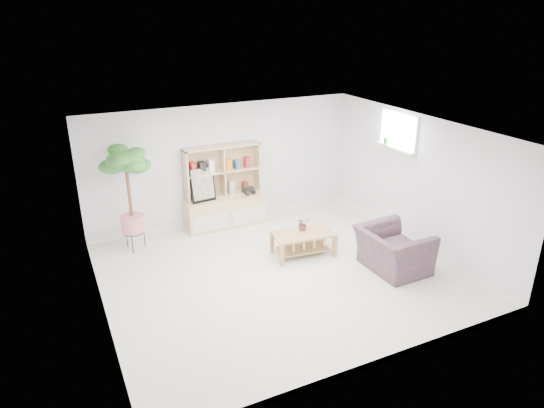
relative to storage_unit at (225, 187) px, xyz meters
name	(u,v)px	position (x,y,z in m)	size (l,w,h in m)	color
floor	(279,274)	(0.09, -2.24, -0.81)	(5.50, 5.00, 0.01)	beige
ceiling	(280,131)	(0.09, -2.24, 1.59)	(5.50, 5.00, 0.01)	white
walls	(280,207)	(0.09, -2.24, 0.39)	(5.51, 5.01, 2.40)	white
baseboard	(279,272)	(0.09, -2.24, -0.76)	(5.50, 5.00, 0.10)	white
window	(399,131)	(2.82, -1.64, 1.19)	(0.10, 0.98, 0.68)	#D1E4FF
window_sill	(395,148)	(2.76, -1.64, 0.87)	(0.14, 1.00, 0.04)	white
storage_unit	(225,187)	(0.00, 0.00, 0.00)	(1.63, 0.55, 1.63)	tan
poster	(203,185)	(-0.46, -0.04, 0.13)	(0.48, 0.11, 0.67)	yellow
toy_truck	(249,190)	(0.48, -0.06, -0.13)	(0.29, 0.20, 0.16)	black
coffee_table	(303,244)	(0.77, -1.80, -0.60)	(1.06, 0.58, 0.43)	#A9834C
table_plant	(303,224)	(0.81, -1.71, -0.26)	(0.22, 0.19, 0.25)	#296C24
floor_tree	(130,200)	(-1.87, -0.28, 0.15)	(0.71, 0.71, 1.93)	#286D1E
armchair	(393,247)	(1.87, -2.89, -0.41)	(1.09, 0.95, 0.81)	navy
sill_plant	(387,137)	(2.76, -1.39, 1.02)	(0.15, 0.12, 0.27)	#286D1E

